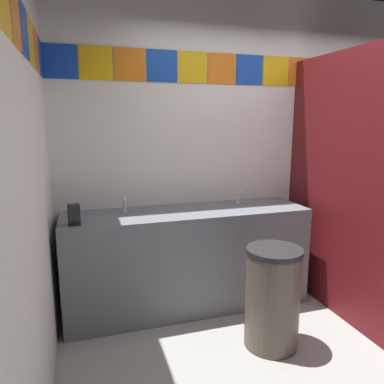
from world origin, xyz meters
name	(u,v)px	position (x,y,z in m)	size (l,w,h in m)	color
ground_plane	(353,369)	(0.00, 0.00, 0.00)	(8.51, 8.51, 0.00)	#9E9E99
wall_back	(258,144)	(0.00, 1.49, 1.42)	(3.87, 0.09, 2.83)	white
wall_side	(13,174)	(-1.97, 0.00, 1.42)	(0.09, 2.90, 2.83)	white
vanity_counter	(188,258)	(-0.82, 1.17, 0.45)	(2.12, 0.57, 0.89)	slate
faucet_left	(124,207)	(-1.35, 1.26, 0.94)	(0.04, 0.10, 0.14)	silver
faucet_right	(239,199)	(-0.29, 1.26, 0.94)	(0.04, 0.10, 0.14)	silver
soap_dispenser	(74,215)	(-1.75, 1.00, 0.97)	(0.09, 0.09, 0.16)	black
toilet	(355,258)	(0.88, 1.03, 0.30)	(0.39, 0.49, 0.74)	white
trash_bin	(272,297)	(-0.40, 0.42, 0.38)	(0.40, 0.40, 0.76)	brown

